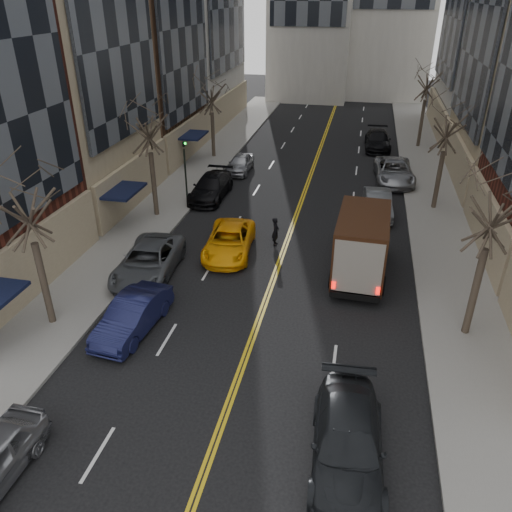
% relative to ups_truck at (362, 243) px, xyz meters
% --- Properties ---
extents(sidewalk_left, '(4.00, 66.00, 0.15)m').
position_rel_ups_truck_xyz_m(sidewalk_left, '(-13.20, 11.75, -1.69)').
color(sidewalk_left, slate).
rests_on(sidewalk_left, ground).
extents(sidewalk_right, '(4.00, 66.00, 0.15)m').
position_rel_ups_truck_xyz_m(sidewalk_right, '(4.80, 11.75, -1.69)').
color(sidewalk_right, slate).
rests_on(sidewalk_right, ground).
extents(tree_lf_near, '(3.20, 3.20, 8.41)m').
position_rel_ups_truck_xyz_m(tree_lf_near, '(-13.00, -7.25, 4.48)').
color(tree_lf_near, '#382D23').
rests_on(tree_lf_near, sidewalk_left).
extents(tree_lf_mid, '(3.20, 3.20, 8.91)m').
position_rel_ups_truck_xyz_m(tree_lf_mid, '(-13.00, 4.75, 4.84)').
color(tree_lf_mid, '#382D23').
rests_on(tree_lf_mid, sidewalk_left).
extents(tree_lf_far, '(3.20, 3.20, 8.12)m').
position_rel_ups_truck_xyz_m(tree_lf_far, '(-13.00, 17.75, 4.26)').
color(tree_lf_far, '#382D23').
rests_on(tree_lf_far, sidewalk_left).
extents(tree_rt_near, '(3.20, 3.20, 8.71)m').
position_rel_ups_truck_xyz_m(tree_rt_near, '(4.60, -4.25, 4.69)').
color(tree_rt_near, '#382D23').
rests_on(tree_rt_near, sidewalk_right).
extents(tree_rt_mid, '(3.20, 3.20, 8.32)m').
position_rel_ups_truck_xyz_m(tree_rt_mid, '(4.60, 9.75, 4.41)').
color(tree_rt_mid, '#382D23').
rests_on(tree_rt_mid, sidewalk_right).
extents(tree_rt_far, '(3.20, 3.20, 9.11)m').
position_rel_ups_truck_xyz_m(tree_rt_far, '(4.60, 24.75, 4.98)').
color(tree_rt_far, '#382D23').
rests_on(tree_rt_far, sidewalk_right).
extents(traffic_signal, '(0.29, 0.26, 4.70)m').
position_rel_ups_truck_xyz_m(traffic_signal, '(-11.60, 6.75, 1.06)').
color(traffic_signal, black).
rests_on(traffic_signal, sidewalk_left).
extents(ups_truck, '(2.82, 6.48, 3.50)m').
position_rel_ups_truck_xyz_m(ups_truck, '(0.00, 0.00, 0.00)').
color(ups_truck, black).
rests_on(ups_truck, ground).
extents(observer_sedan, '(2.51, 5.58, 1.59)m').
position_rel_ups_truck_xyz_m(observer_sedan, '(-0.01, -11.81, -0.97)').
color(observer_sedan, black).
rests_on(observer_sedan, ground).
extents(taxi, '(2.92, 5.47, 1.46)m').
position_rel_ups_truck_xyz_m(taxi, '(-7.12, 0.84, -1.03)').
color(taxi, '#FFAA0A').
rests_on(taxi, ground).
extents(pedestrian, '(0.42, 0.62, 1.67)m').
position_rel_ups_truck_xyz_m(pedestrian, '(-4.79, 2.38, -0.93)').
color(pedestrian, black).
rests_on(pedestrian, ground).
extents(parked_lf_b, '(2.07, 4.77, 1.53)m').
position_rel_ups_truck_xyz_m(parked_lf_b, '(-9.30, -6.93, -1.00)').
color(parked_lf_b, '#121539').
rests_on(parked_lf_b, ground).
extents(parked_lf_c, '(3.08, 5.93, 1.60)m').
position_rel_ups_truck_xyz_m(parked_lf_c, '(-10.50, -2.41, -0.96)').
color(parked_lf_c, '#515459').
rests_on(parked_lf_c, ground).
extents(parked_lf_d, '(2.20, 5.40, 1.57)m').
position_rel_ups_truck_xyz_m(parked_lf_d, '(-10.50, 8.63, -0.98)').
color(parked_lf_d, black).
rests_on(parked_lf_d, ground).
extents(parked_lf_e, '(1.68, 4.12, 1.40)m').
position_rel_ups_truck_xyz_m(parked_lf_e, '(-9.81, 14.46, -1.06)').
color(parked_lf_e, '#A8AAB0').
rests_on(parked_lf_e, ground).
extents(parked_rt_a, '(1.97, 4.71, 1.52)m').
position_rel_ups_truck_xyz_m(parked_rt_a, '(0.90, 8.04, -1.00)').
color(parked_rt_a, '#4D5155').
rests_on(parked_rt_a, ground).
extents(parked_rt_b, '(3.13, 6.10, 1.65)m').
position_rel_ups_truck_xyz_m(parked_rt_b, '(2.10, 14.71, -0.94)').
color(parked_rt_b, '#94969B').
rests_on(parked_rt_b, ground).
extents(parked_rt_c, '(2.43, 5.57, 1.60)m').
position_rel_ups_truck_xyz_m(parked_rt_c, '(0.90, 23.45, -0.96)').
color(parked_rt_c, black).
rests_on(parked_rt_c, ground).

